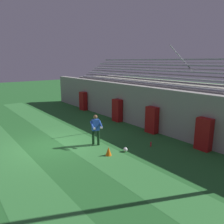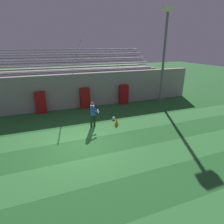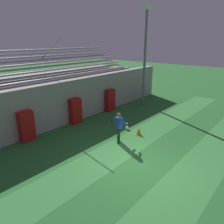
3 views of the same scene
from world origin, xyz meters
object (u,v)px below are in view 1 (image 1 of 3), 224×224
traffic_cone (109,151)px  padding_pillar_gate_left (117,110)px  padding_pillar_gate_right (152,120)px  goalkeeper (96,128)px  padding_pillar_far_left (83,101)px  padding_pillar_far_right (204,134)px  soccer_ball (125,150)px  water_bottle (151,144)px

traffic_cone → padding_pillar_gate_left: bearing=136.9°
padding_pillar_gate_left → padding_pillar_gate_right: (3.45, 0.00, 0.00)m
traffic_cone → goalkeeper: bearing=169.4°
padding_pillar_far_left → padding_pillar_gate_left: bearing=0.0°
padding_pillar_far_right → soccer_ball: padding_pillar_far_right is taller
padding_pillar_far_right → traffic_cone: 4.91m
padding_pillar_gate_left → padding_pillar_far_right: 6.93m
soccer_ball → padding_pillar_far_right: bearing=55.8°
padding_pillar_gate_left → water_bottle: size_ratio=6.94×
padding_pillar_far_left → water_bottle: size_ratio=6.94×
padding_pillar_far_left → traffic_cone: (9.50, -4.23, -0.62)m
padding_pillar_gate_right → traffic_cone: (1.08, -4.23, -0.62)m
padding_pillar_gate_left → goalkeeper: 4.97m
padding_pillar_gate_left → padding_pillar_gate_right: 3.45m
padding_pillar_far_right → traffic_cone: size_ratio=3.97×
padding_pillar_gate_right → soccer_ball: size_ratio=7.58×
padding_pillar_gate_right → padding_pillar_far_left: size_ratio=1.00×
padding_pillar_far_right → goalkeeper: goalkeeper is taller
padding_pillar_gate_right → water_bottle: 2.46m
soccer_ball → traffic_cone: 0.96m
padding_pillar_far_left → goalkeeper: goalkeeper is taller
padding_pillar_gate_right → padding_pillar_far_left: same height
padding_pillar_far_left → water_bottle: (9.98, -1.77, -0.71)m
padding_pillar_far_left → water_bottle: padding_pillar_far_left is taller
traffic_cone → padding_pillar_gate_right: bearing=104.3°
goalkeeper → soccer_ball: (1.67, 0.65, -0.84)m
padding_pillar_far_right → traffic_cone: bearing=-119.6°
padding_pillar_gate_left → padding_pillar_gate_right: size_ratio=1.00×
padding_pillar_gate_left → padding_pillar_far_right: same height
traffic_cone → water_bottle: size_ratio=1.75×
padding_pillar_gate_right → padding_pillar_far_right: same height
padding_pillar_far_left → traffic_cone: 10.42m
goalkeeper → water_bottle: 3.07m
padding_pillar_far_left → traffic_cone: padding_pillar_far_left is taller
padding_pillar_far_right → goalkeeper: 5.56m
soccer_ball → water_bottle: 1.56m
water_bottle → traffic_cone: bearing=-101.1°
padding_pillar_gate_right → goalkeeper: 3.98m
padding_pillar_gate_right → goalkeeper: size_ratio=1.00×
soccer_ball → traffic_cone: size_ratio=0.52×
padding_pillar_gate_left → goalkeeper: bearing=-52.6°
water_bottle → padding_pillar_far_left: bearing=170.0°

